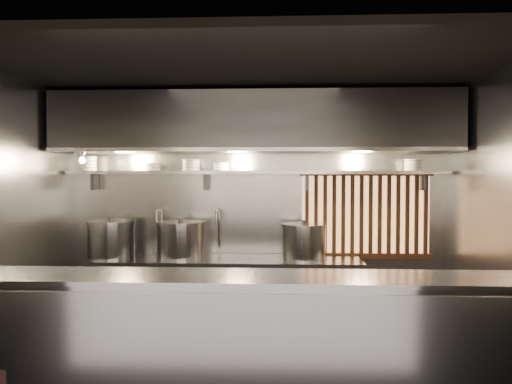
# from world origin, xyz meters

# --- Properties ---
(floor) EXTENTS (4.50, 4.50, 0.00)m
(floor) POSITION_xyz_m (0.00, 0.00, 0.00)
(floor) COLOR black
(floor) RESTS_ON ground
(ceiling) EXTENTS (4.50, 4.50, 0.00)m
(ceiling) POSITION_xyz_m (0.00, 0.00, 2.80)
(ceiling) COLOR black
(ceiling) RESTS_ON wall_back
(wall_back) EXTENTS (4.50, 0.00, 4.50)m
(wall_back) POSITION_xyz_m (0.00, 1.50, 1.40)
(wall_back) COLOR gray
(wall_back) RESTS_ON floor
(wall_left) EXTENTS (0.00, 3.00, 3.00)m
(wall_left) POSITION_xyz_m (-2.25, 0.00, 1.40)
(wall_left) COLOR gray
(wall_left) RESTS_ON floor
(wall_right) EXTENTS (0.00, 3.00, 3.00)m
(wall_right) POSITION_xyz_m (2.25, 0.00, 1.40)
(wall_right) COLOR gray
(wall_right) RESTS_ON floor
(serving_counter) EXTENTS (4.50, 0.56, 1.13)m
(serving_counter) POSITION_xyz_m (0.00, -0.96, 0.57)
(serving_counter) COLOR gray
(serving_counter) RESTS_ON floor
(cooking_bench) EXTENTS (3.00, 0.70, 0.90)m
(cooking_bench) POSITION_xyz_m (-0.30, 1.13, 0.45)
(cooking_bench) COLOR gray
(cooking_bench) RESTS_ON floor
(bowl_shelf) EXTENTS (4.40, 0.34, 0.04)m
(bowl_shelf) POSITION_xyz_m (0.00, 1.32, 1.88)
(bowl_shelf) COLOR gray
(bowl_shelf) RESTS_ON wall_back
(exhaust_hood) EXTENTS (4.40, 0.81, 0.65)m
(exhaust_hood) POSITION_xyz_m (0.00, 1.10, 2.42)
(exhaust_hood) COLOR #2D2D30
(exhaust_hood) RESTS_ON ceiling
(wood_screen) EXTENTS (1.56, 0.09, 1.04)m
(wood_screen) POSITION_xyz_m (1.30, 1.45, 1.38)
(wood_screen) COLOR #FDBA72
(wood_screen) RESTS_ON wall_back
(faucet_left) EXTENTS (0.04, 0.30, 0.50)m
(faucet_left) POSITION_xyz_m (-1.15, 1.37, 1.31)
(faucet_left) COLOR silver
(faucet_left) RESTS_ON wall_back
(faucet_right) EXTENTS (0.04, 0.30, 0.50)m
(faucet_right) POSITION_xyz_m (-0.45, 1.37, 1.31)
(faucet_right) COLOR silver
(faucet_right) RESTS_ON wall_back
(heat_lamp) EXTENTS (0.25, 0.35, 0.20)m
(heat_lamp) POSITION_xyz_m (-1.90, 0.85, 2.07)
(heat_lamp) COLOR gray
(heat_lamp) RESTS_ON exhaust_hood
(pendant_bulb) EXTENTS (0.09, 0.09, 0.19)m
(pendant_bulb) POSITION_xyz_m (-0.10, 1.20, 1.96)
(pendant_bulb) COLOR #2D2D30
(pendant_bulb) RESTS_ON exhaust_hood
(stock_pot_left) EXTENTS (0.66, 0.66, 0.47)m
(stock_pot_left) POSITION_xyz_m (-1.66, 1.14, 1.11)
(stock_pot_left) COLOR gray
(stock_pot_left) RESTS_ON cooking_bench
(stock_pot_mid) EXTENTS (0.58, 0.58, 0.46)m
(stock_pot_mid) POSITION_xyz_m (-0.86, 1.16, 1.11)
(stock_pot_mid) COLOR gray
(stock_pot_mid) RESTS_ON cooking_bench
(stock_pot_right) EXTENTS (0.62, 0.62, 0.44)m
(stock_pot_right) POSITION_xyz_m (0.56, 1.12, 1.10)
(stock_pot_right) COLOR gray
(stock_pot_right) RESTS_ON cooking_bench
(bowl_stack_0) EXTENTS (0.20, 0.20, 0.17)m
(bowl_stack_0) POSITION_xyz_m (-1.99, 1.32, 1.99)
(bowl_stack_0) COLOR white
(bowl_stack_0) RESTS_ON bowl_shelf
(bowl_stack_1) EXTENTS (0.24, 0.24, 0.09)m
(bowl_stack_1) POSITION_xyz_m (-1.24, 1.32, 1.95)
(bowl_stack_1) COLOR white
(bowl_stack_1) RESTS_ON bowl_shelf
(bowl_stack_2) EXTENTS (0.22, 0.22, 0.13)m
(bowl_stack_2) POSITION_xyz_m (-0.76, 1.32, 1.97)
(bowl_stack_2) COLOR white
(bowl_stack_2) RESTS_ON bowl_shelf
(bowl_stack_3) EXTENTS (0.21, 0.21, 0.09)m
(bowl_stack_3) POSITION_xyz_m (-0.41, 1.32, 1.95)
(bowl_stack_3) COLOR white
(bowl_stack_3) RESTS_ON bowl_shelf
(bowl_stack_4) EXTENTS (0.21, 0.21, 0.13)m
(bowl_stack_4) POSITION_xyz_m (1.81, 1.32, 1.97)
(bowl_stack_4) COLOR white
(bowl_stack_4) RESTS_ON bowl_shelf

